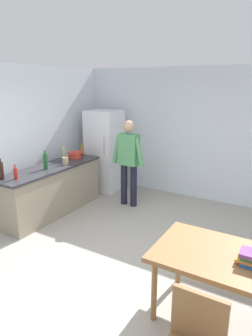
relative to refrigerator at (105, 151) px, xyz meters
The scene contains 13 objects.
ground_plane 3.19m from the refrigerator, 51.63° to the right, with size 14.00×14.00×0.00m, color #9E998E.
wall_back 2.04m from the refrigerator, 17.53° to the left, with size 6.40×0.12×2.70m, color silver.
kitchen_counter 1.66m from the refrigerator, 93.58° to the right, with size 0.64×2.20×0.90m.
refrigerator is the anchor object (origin of this frame).
person 1.10m from the refrigerator, 30.23° to the right, with size 0.70×0.22×1.70m.
dining_table 4.27m from the refrigerator, 39.29° to the right, with size 1.40×0.90×0.75m.
cooking_pot 0.84m from the refrigerator, 100.12° to the right, with size 0.40×0.28×0.12m.
utensil_jar 1.34m from the refrigerator, 88.55° to the right, with size 0.11×0.11×0.32m.
bottle_sauce_red 2.41m from the refrigerator, 91.10° to the right, with size 0.06×0.06×0.24m.
bottle_oil_amber 0.62m from the refrigerator, 106.36° to the right, with size 0.06×0.06×0.28m.
bottle_wine_green 1.76m from the refrigerator, 91.70° to the right, with size 0.08×0.08×0.34m.
bottle_vinegar_tall 1.21m from the refrigerator, 96.85° to the right, with size 0.06×0.06×0.32m.
bottle_wine_dark 2.55m from the refrigerator, 95.14° to the right, with size 0.08×0.08×0.34m.
Camera 1 is at (1.86, -3.00, 2.37)m, focal length 31.85 mm.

